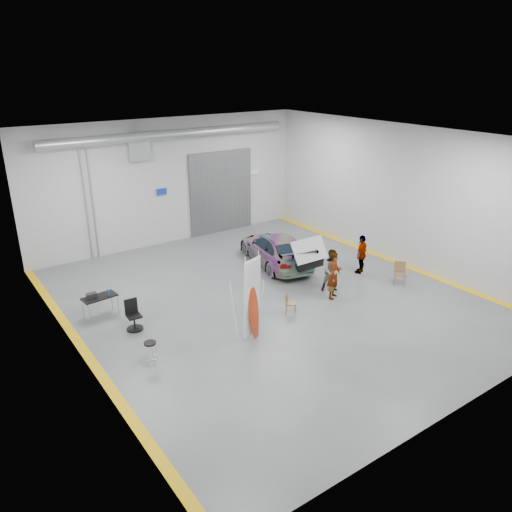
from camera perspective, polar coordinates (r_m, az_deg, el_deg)
ground at (r=18.93m, az=1.40°, el=-4.88°), size 16.00×16.00×0.00m
room_shell at (r=19.43m, az=-1.84°, el=8.58°), size 14.02×16.18×6.01m
sedan_car at (r=21.92m, az=2.26°, el=0.80°), size 2.88×5.03×1.37m
person_a at (r=18.87m, az=8.89°, el=-2.18°), size 0.80×0.73×1.84m
person_b at (r=19.45m, az=8.72°, el=-1.65°), size 1.03×0.94×1.70m
person_c at (r=21.36m, az=11.97°, el=0.21°), size 1.05×0.76×1.68m
surfboard_display at (r=15.82m, az=-0.53°, el=-5.68°), size 0.79×0.41×2.89m
folding_chair_near at (r=17.82m, az=3.98°, el=-5.83°), size 0.51×0.58×0.77m
folding_chair_far at (r=20.77m, az=16.07°, el=-2.43°), size 0.61×0.69×0.93m
shop_stool at (r=15.22m, az=-11.93°, el=-10.83°), size 0.38×0.38×0.74m
work_table at (r=18.21m, az=-17.67°, el=-4.48°), size 1.23×0.71×0.96m
office_chair at (r=17.18m, az=-13.86°, el=-6.75°), size 0.55×0.55×1.04m
trunk_lid at (r=20.14m, az=5.91°, el=0.95°), size 1.60×0.97×0.04m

